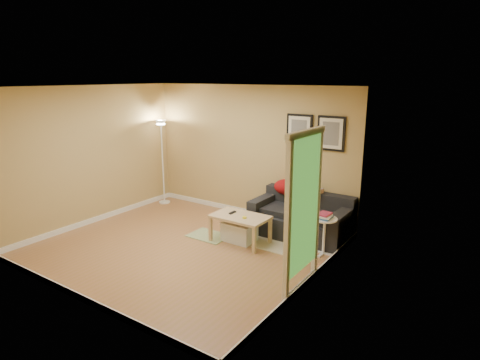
{
  "coord_description": "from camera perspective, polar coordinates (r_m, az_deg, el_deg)",
  "views": [
    {
      "loc": [
        4.3,
        -4.69,
        2.76
      ],
      "look_at": [
        0.55,
        0.85,
        1.05
      ],
      "focal_mm": 30.54,
      "sensor_mm": 36.0,
      "label": 1
    }
  ],
  "objects": [
    {
      "name": "ceiling",
      "position": [
        6.36,
        -8.64,
        12.75
      ],
      "size": [
        4.5,
        4.5,
        0.0
      ],
      "primitive_type": "plane",
      "rotation": [
        3.14,
        0.0,
        0.0
      ],
      "color": "white",
      "rests_on": "wall_back"
    },
    {
      "name": "floor_lamp",
      "position": [
        9.09,
        -10.74,
        2.16
      ],
      "size": [
        0.24,
        0.24,
        1.86
      ],
      "primitive_type": null,
      "color": "white",
      "rests_on": "ground"
    },
    {
      "name": "plaid_throw",
      "position": [
        7.37,
        9.73,
        -1.45
      ],
      "size": [
        0.45,
        0.32,
        0.1
      ],
      "primitive_type": null,
      "rotation": [
        0.0,
        0.0,
        -0.14
      ],
      "color": "tan",
      "rests_on": "sofa"
    },
    {
      "name": "red_throw",
      "position": [
        7.56,
        6.52,
        -1.0
      ],
      "size": [
        0.48,
        0.36,
        0.28
      ],
      "primitive_type": null,
      "color": "maroon",
      "rests_on": "sofa"
    },
    {
      "name": "area_rug",
      "position": [
        7.13,
        4.53,
        -8.42
      ],
      "size": [
        1.25,
        0.85,
        0.01
      ],
      "primitive_type": "cube",
      "color": "beige",
      "rests_on": "ground"
    },
    {
      "name": "remote_control",
      "position": [
        7.01,
        -1.06,
        -4.56
      ],
      "size": [
        0.05,
        0.16,
        0.02
      ],
      "primitive_type": "cube",
      "rotation": [
        0.0,
        0.0,
        -0.02
      ],
      "color": "black",
      "rests_on": "coffee_table"
    },
    {
      "name": "wall_back",
      "position": [
        8.08,
        1.34,
        3.94
      ],
      "size": [
        4.5,
        0.0,
        4.5
      ],
      "primitive_type": "plane",
      "rotation": [
        1.57,
        0.0,
        0.0
      ],
      "color": "tan",
      "rests_on": "ground"
    },
    {
      "name": "storage_bin",
      "position": [
        7.05,
        -0.07,
        -7.2
      ],
      "size": [
        0.55,
        0.4,
        0.34
      ],
      "primitive_type": null,
      "color": "white",
      "rests_on": "ground"
    },
    {
      "name": "framed_print_left",
      "position": [
        7.46,
        8.3,
        6.81
      ],
      "size": [
        0.5,
        0.04,
        0.6
      ],
      "primitive_type": null,
      "color": "black",
      "rests_on": "wall_back"
    },
    {
      "name": "wall_front",
      "position": [
        5.27,
        -22.94,
        -2.91
      ],
      "size": [
        4.5,
        0.0,
        4.5
      ],
      "primitive_type": "plane",
      "rotation": [
        -1.57,
        0.0,
        0.0
      ],
      "color": "tan",
      "rests_on": "ground"
    },
    {
      "name": "baseboard_right",
      "position": [
        5.79,
        9.45,
        -13.77
      ],
      "size": [
        0.02,
        4.0,
        0.1
      ],
      "primitive_type": "cube",
      "color": "white",
      "rests_on": "ground"
    },
    {
      "name": "coffee_table",
      "position": [
        6.97,
        0.02,
        -6.85
      ],
      "size": [
        0.96,
        0.6,
        0.48
      ],
      "primitive_type": null,
      "rotation": [
        0.0,
        0.0,
        -0.01
      ],
      "color": "tan",
      "rests_on": "ground"
    },
    {
      "name": "green_runner",
      "position": [
        7.33,
        -4.39,
        -7.77
      ],
      "size": [
        0.7,
        0.5,
        0.01
      ],
      "primitive_type": "cube",
      "color": "#668C4C",
      "rests_on": "ground"
    },
    {
      "name": "tape_roll",
      "position": [
        6.76,
        0.64,
        -5.27
      ],
      "size": [
        0.07,
        0.07,
        0.03
      ],
      "primitive_type": "cylinder",
      "color": "yellow",
      "rests_on": "coffee_table"
    },
    {
      "name": "side_table",
      "position": [
        6.64,
        11.65,
        -7.69
      ],
      "size": [
        0.39,
        0.39,
        0.6
      ],
      "primitive_type": null,
      "color": "white",
      "rests_on": "ground"
    },
    {
      "name": "doorway",
      "position": [
        5.29,
        8.8,
        -4.98
      ],
      "size": [
        0.12,
        1.01,
        2.13
      ],
      "primitive_type": null,
      "color": "white",
      "rests_on": "ground"
    },
    {
      "name": "baseboard_front",
      "position": [
        5.75,
        -21.61,
        -14.87
      ],
      "size": [
        4.5,
        0.02,
        0.1
      ],
      "primitive_type": "cube",
      "color": "white",
      "rests_on": "ground"
    },
    {
      "name": "baseboard_back",
      "position": [
        8.39,
        1.26,
        -4.5
      ],
      "size": [
        4.5,
        0.02,
        0.1
      ],
      "primitive_type": "cube",
      "color": "white",
      "rests_on": "ground"
    },
    {
      "name": "floor",
      "position": [
        6.93,
        -7.83,
        -9.26
      ],
      "size": [
        4.5,
        4.5,
        0.0
      ],
      "primitive_type": "plane",
      "color": "#9A6542",
      "rests_on": "ground"
    },
    {
      "name": "book_stack",
      "position": [
        6.52,
        11.78,
        -4.9
      ],
      "size": [
        0.25,
        0.3,
        0.08
      ],
      "primitive_type": null,
      "rotation": [
        0.0,
        0.0,
        0.24
      ],
      "color": "#2D5989",
      "rests_on": "side_table"
    },
    {
      "name": "framed_print_right",
      "position": [
        7.22,
        12.61,
        6.37
      ],
      "size": [
        0.5,
        0.04,
        0.6
      ],
      "primitive_type": null,
      "color": "black",
      "rests_on": "wall_back"
    },
    {
      "name": "baseboard_left",
      "position": [
        8.49,
        -19.25,
        -5.11
      ],
      "size": [
        0.02,
        4.0,
        0.1
      ],
      "primitive_type": "cube",
      "color": "white",
      "rests_on": "ground"
    },
    {
      "name": "wall_left",
      "position": [
        8.18,
        -20.01,
        3.2
      ],
      "size": [
        0.0,
        4.0,
        4.0
      ],
      "primitive_type": "plane",
      "rotation": [
        1.57,
        0.0,
        1.57
      ],
      "color": "tan",
      "rests_on": "ground"
    },
    {
      "name": "wall_right",
      "position": [
        5.32,
        10.1,
        -1.82
      ],
      "size": [
        0.0,
        4.0,
        4.0
      ],
      "primitive_type": "plane",
      "rotation": [
        1.57,
        0.0,
        -1.57
      ],
      "color": "tan",
      "rests_on": "ground"
    },
    {
      "name": "sofa",
      "position": [
        7.27,
        8.49,
        -4.97
      ],
      "size": [
        1.7,
        0.9,
        0.75
      ],
      "primitive_type": null,
      "color": "black",
      "rests_on": "ground"
    }
  ]
}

